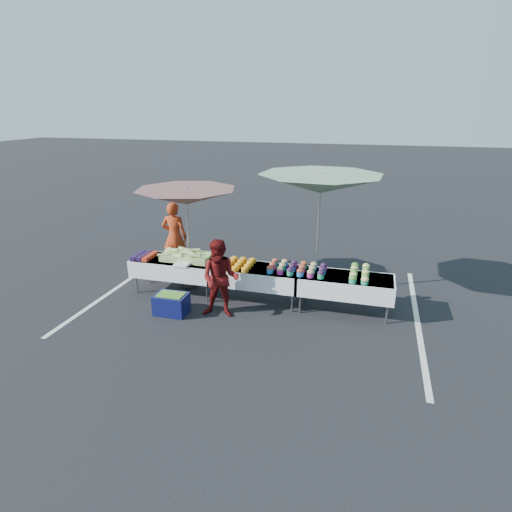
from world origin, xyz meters
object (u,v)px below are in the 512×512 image
(table_center, at_px, (256,275))
(umbrella_right, at_px, (320,185))
(customer, at_px, (220,279))
(table_left, at_px, (176,267))
(table_right, at_px, (345,284))
(umbrella_left, at_px, (186,198))
(vendor, at_px, (175,237))
(storage_bin, at_px, (171,303))

(table_center, xyz_separation_m, umbrella_right, (1.13, 0.80, 1.78))
(customer, bearing_deg, table_left, 142.28)
(table_center, distance_m, table_right, 1.80)
(table_center, relative_size, umbrella_left, 0.77)
(table_center, height_order, table_right, same)
(table_left, relative_size, customer, 1.21)
(umbrella_left, height_order, umbrella_right, umbrella_right)
(table_right, bearing_deg, umbrella_right, 130.11)
(table_center, height_order, umbrella_left, umbrella_left)
(vendor, relative_size, customer, 1.12)
(vendor, bearing_deg, customer, 130.09)
(table_center, distance_m, umbrella_left, 2.23)
(storage_bin, bearing_deg, vendor, 112.71)
(table_left, distance_m, table_right, 3.60)
(table_right, distance_m, customer, 2.42)
(umbrella_left, distance_m, umbrella_right, 2.83)
(customer, height_order, storage_bin, customer)
(vendor, distance_m, umbrella_left, 1.60)
(vendor, bearing_deg, table_right, 160.41)
(table_left, distance_m, umbrella_left, 1.50)
(table_center, relative_size, vendor, 1.08)
(table_right, bearing_deg, table_left, 180.00)
(table_center, xyz_separation_m, storage_bin, (-1.45, -0.99, -0.37))
(table_left, bearing_deg, table_right, 0.00)
(table_left, height_order, table_right, same)
(table_left, xyz_separation_m, table_center, (1.80, 0.00, 0.00))
(table_right, height_order, umbrella_right, umbrella_right)
(table_right, relative_size, vendor, 1.08)
(customer, bearing_deg, vendor, 127.33)
(umbrella_left, relative_size, storage_bin, 3.86)
(table_center, xyz_separation_m, umbrella_left, (-1.66, 0.40, 1.44))
(table_left, bearing_deg, vendor, 116.36)
(vendor, height_order, umbrella_right, umbrella_right)
(vendor, distance_m, customer, 2.79)
(vendor, relative_size, umbrella_left, 0.71)
(table_left, relative_size, table_center, 1.00)
(table_left, distance_m, table_center, 1.80)
(table_left, xyz_separation_m, umbrella_left, (0.14, 0.40, 1.44))
(table_left, bearing_deg, storage_bin, -70.36)
(table_center, bearing_deg, customer, -120.45)
(table_right, height_order, vendor, vendor)
(table_center, height_order, umbrella_right, umbrella_right)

